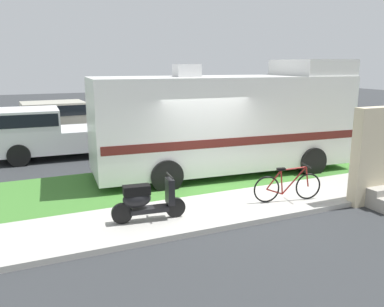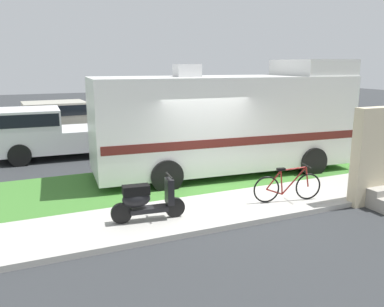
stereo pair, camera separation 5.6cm
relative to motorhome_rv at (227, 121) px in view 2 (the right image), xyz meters
name	(u,v)px [view 2 (the right image)]	position (x,y,z in m)	size (l,w,h in m)	color
ground_plane	(215,194)	(-1.29, -1.72, -1.68)	(80.00, 80.00, 0.00)	#2D3033
sidewalk	(237,207)	(-1.29, -2.92, -1.62)	(24.00, 2.00, 0.12)	#ADAAA3
grass_strip	(192,178)	(-1.29, -0.22, -1.64)	(24.00, 3.40, 0.08)	#3D752D
motorhome_rv	(227,121)	(0.00, 0.00, 0.00)	(8.15, 3.05, 3.53)	silver
scooter	(145,200)	(-3.58, -2.99, -1.10)	(1.60, 0.50, 0.97)	black
bicycle	(288,186)	(-0.06, -3.20, -1.18)	(1.72, 0.55, 0.89)	black
pickup_truck_near	(51,131)	(-4.88, 4.54, -0.70)	(5.52, 2.39, 1.82)	silver
pickup_truck_far	(32,122)	(-5.43, 7.41, -0.72)	(5.81, 2.38, 1.78)	#B7B29E
bottle_green	(382,180)	(3.20, -3.12, -1.43)	(0.07, 0.07, 0.30)	#19722D
bottle_spare	(370,175)	(3.33, -2.60, -1.45)	(0.07, 0.07, 0.26)	brown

